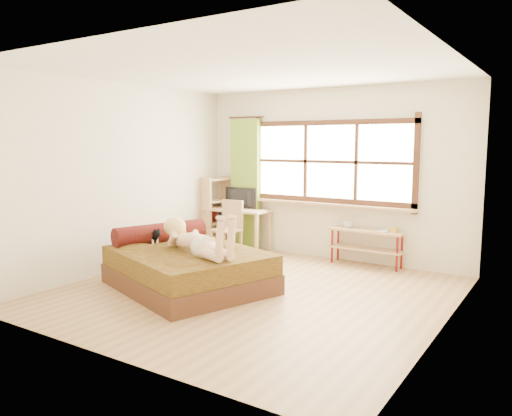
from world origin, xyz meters
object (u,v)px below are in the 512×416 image
Objects in this scene: kitten at (152,235)px; bookshelf at (216,212)px; bed at (187,267)px; pipe_shelf at (367,239)px; desk at (237,214)px; chair at (229,225)px; woman at (195,230)px.

kitten is 2.22m from bookshelf.
pipe_shelf is (1.55, 2.33, 0.14)m from bed.
pipe_shelf is (2.30, 0.12, -0.22)m from desk.
kitten is 0.32× the size of chair.
bookshelf is at bearing -177.27° from pipe_shelf.
bookshelf reaches higher than woman.
desk is at bearing 6.83° from bookshelf.
chair reaches higher than desk.
desk is (-0.08, 2.12, 0.02)m from kitten.
kitten reaches higher than desk.
chair is 0.81× the size of pipe_shelf.
chair is 0.71m from bookshelf.
kitten is at bearing -133.84° from pipe_shelf.
kitten is 0.25× the size of desk.
desk is at bearing 104.16° from chair.
chair is (0.02, 1.75, -0.10)m from kitten.
pipe_shelf is (2.20, 0.49, -0.10)m from chair.
bed reaches higher than desk.
pipe_shelf is at bearing 2.09° from desk.
woman reaches higher than pipe_shelf.
pipe_shelf is at bearing 12.55° from bookshelf.
bed is 8.06× the size of kitten.
chair is (-0.85, 1.90, -0.28)m from woman.
pipe_shelf is at bearing 64.71° from kitten.
woman is 2.77m from pipe_shelf.
kitten reaches higher than pipe_shelf.
kitten is at bearing -167.60° from bed.
woman is at bearing 9.70° from kitten.
desk is at bearing 128.31° from bed.
desk is 1.04× the size of pipe_shelf.
chair is (-0.65, 1.84, 0.24)m from bed.
pipe_shelf is at bearing 79.97° from woman.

